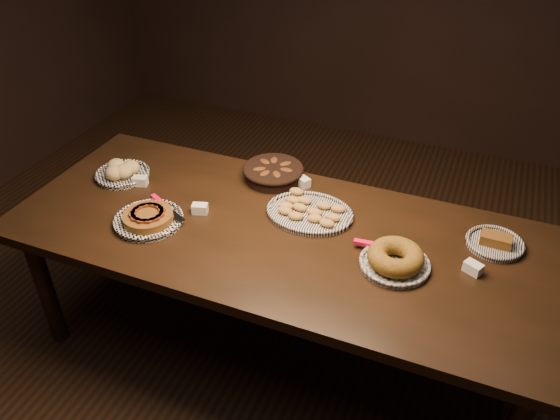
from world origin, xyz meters
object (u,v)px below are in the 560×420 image
at_px(apple_tart_plate, 149,218).
at_px(buffet_table, 278,243).
at_px(bundt_cake_plate, 395,259).
at_px(madeleine_platter, 309,212).

bearing_deg(apple_tart_plate, buffet_table, 8.67).
bearing_deg(apple_tart_plate, bundt_cake_plate, -1.89).
relative_size(buffet_table, madeleine_platter, 6.06).
xyz_separation_m(buffet_table, bundt_cake_plate, (0.53, -0.05, 0.11)).
distance_m(madeleine_platter, bundt_cake_plate, 0.48).
xyz_separation_m(madeleine_platter, bundt_cake_plate, (0.44, -0.21, 0.02)).
relative_size(apple_tart_plate, bundt_cake_plate, 0.97).
distance_m(buffet_table, madeleine_platter, 0.20).
bearing_deg(bundt_cake_plate, buffet_table, 156.61).
xyz_separation_m(apple_tart_plate, madeleine_platter, (0.64, 0.33, -0.00)).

